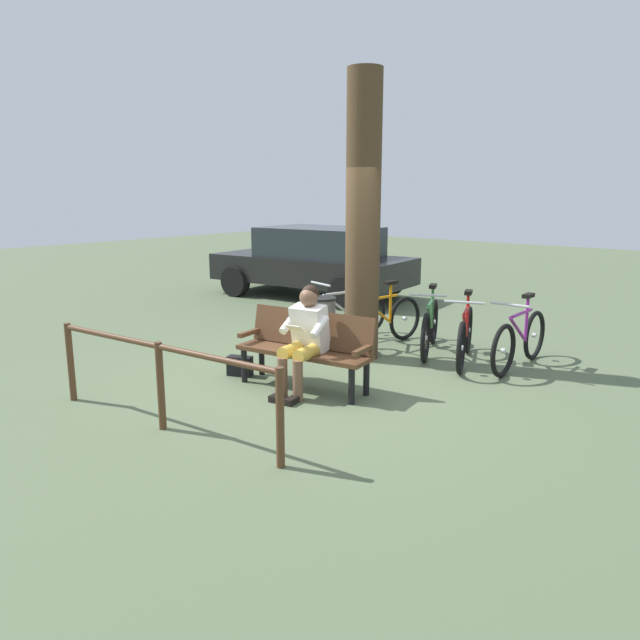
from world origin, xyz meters
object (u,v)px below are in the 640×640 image
at_px(litter_bin, 322,324).
at_px(bicycle_black, 343,315).
at_px(person_reading, 305,334).
at_px(handbag, 240,366).
at_px(bicycle_orange, 382,321).
at_px(bench, 307,344).
at_px(bicycle_red, 465,336).
at_px(tree_trunk, 363,219).
at_px(bicycle_blue, 430,327).
at_px(parked_car, 315,260).
at_px(bicycle_purple, 520,340).

xyz_separation_m(litter_bin, bicycle_black, (0.17, -0.71, -0.02)).
distance_m(person_reading, litter_bin, 1.85).
xyz_separation_m(handbag, bicycle_orange, (-0.51, -2.32, 0.24)).
bearing_deg(handbag, bicycle_orange, -102.52).
distance_m(bench, bicycle_orange, 2.15).
bearing_deg(bicycle_red, tree_trunk, -82.70).
bearing_deg(bicycle_black, bicycle_blue, 111.32).
distance_m(litter_bin, bicycle_red, 1.98).
distance_m(bench, parked_car, 6.00).
distance_m(person_reading, bicycle_red, 2.38).
bearing_deg(bench, bicycle_black, -70.57).
bearing_deg(bicycle_orange, person_reading, 21.83).
distance_m(bench, litter_bin, 1.65).
height_order(bench, bicycle_black, bicycle_black).
relative_size(handbag, bicycle_black, 0.18).
height_order(bicycle_orange, parked_car, parked_car).
relative_size(handbag, tree_trunk, 0.08).
xyz_separation_m(tree_trunk, bicycle_red, (-1.20, -0.65, -1.49)).
xyz_separation_m(person_reading, bicycle_black, (1.18, -2.23, -0.31)).
bearing_deg(bicycle_orange, bicycle_black, -77.93).
relative_size(tree_trunk, litter_bin, 4.91).
relative_size(bicycle_blue, bicycle_black, 0.96).
bearing_deg(bench, parked_car, -58.67).
distance_m(handbag, bicycle_red, 2.94).
bearing_deg(bicycle_blue, bicycle_orange, -104.73).
distance_m(handbag, tree_trunk, 2.46).
height_order(bicycle_black, parked_car, parked_car).
xyz_separation_m(handbag, bicycle_black, (0.17, -2.29, 0.24)).
bearing_deg(bicycle_black, litter_bin, 29.25).
bearing_deg(bicycle_red, person_reading, -42.23).
height_order(bicycle_red, bicycle_blue, same).
bearing_deg(bicycle_red, bicycle_black, -111.92).
height_order(person_reading, bicycle_orange, person_reading).
bearing_deg(person_reading, tree_trunk, -85.40).
bearing_deg(handbag, bicycle_red, -129.51).
relative_size(bicycle_purple, bicycle_black, 1.03).
xyz_separation_m(litter_bin, bicycle_red, (-1.86, -0.68, -0.02)).
xyz_separation_m(handbag, bicycle_red, (-1.86, -2.26, 0.24)).
distance_m(tree_trunk, bicycle_blue, 1.80).
relative_size(litter_bin, bicycle_blue, 0.48).
distance_m(handbag, parked_car, 5.68).
relative_size(person_reading, bicycle_orange, 0.72).
bearing_deg(bicycle_black, bicycle_orange, 108.36).
bearing_deg(tree_trunk, bicycle_purple, -154.36).
distance_m(bench, bicycle_blue, 2.25).
height_order(bicycle_purple, bicycle_orange, same).
relative_size(handbag, bicycle_red, 0.19).
relative_size(bench, tree_trunk, 0.45).
xyz_separation_m(bicycle_blue, parked_car, (4.13, -2.42, 0.41)).
relative_size(bench, person_reading, 1.37).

